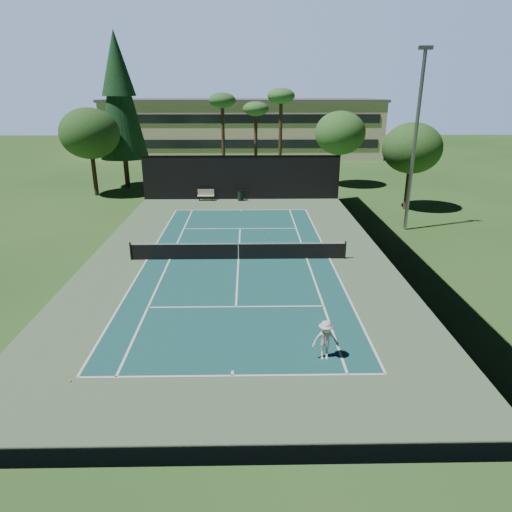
% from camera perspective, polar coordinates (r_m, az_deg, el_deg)
% --- Properties ---
extents(ground, '(160.00, 160.00, 0.00)m').
position_cam_1_polar(ground, '(27.38, -2.21, -0.41)').
color(ground, '#2B5520').
rests_on(ground, ground).
extents(apron_slab, '(18.00, 32.00, 0.01)m').
position_cam_1_polar(apron_slab, '(27.38, -2.21, -0.40)').
color(apron_slab, '#54704F').
rests_on(apron_slab, ground).
extents(court_surface, '(10.97, 23.77, 0.01)m').
position_cam_1_polar(court_surface, '(27.37, -2.21, -0.39)').
color(court_surface, '#195353').
rests_on(court_surface, ground).
extents(court_lines, '(11.07, 23.87, 0.01)m').
position_cam_1_polar(court_lines, '(27.37, -2.21, -0.38)').
color(court_lines, white).
rests_on(court_lines, ground).
extents(tennis_net, '(12.90, 0.10, 1.10)m').
position_cam_1_polar(tennis_net, '(27.19, -2.22, 0.69)').
color(tennis_net, black).
rests_on(tennis_net, ground).
extents(fence, '(18.04, 32.05, 4.03)m').
position_cam_1_polar(fence, '(26.80, -2.26, 3.66)').
color(fence, black).
rests_on(fence, ground).
extents(player, '(1.06, 0.66, 1.59)m').
position_cam_1_polar(player, '(17.47, 8.69, -10.35)').
color(player, silver).
rests_on(player, ground).
extents(tennis_ball_a, '(0.07, 0.07, 0.07)m').
position_cam_1_polar(tennis_ball_a, '(17.67, -22.22, -14.29)').
color(tennis_ball_a, '#D3DF32').
rests_on(tennis_ball_a, ground).
extents(tennis_ball_b, '(0.07, 0.07, 0.07)m').
position_cam_1_polar(tennis_ball_b, '(28.39, -8.89, 0.18)').
color(tennis_ball_b, '#D3E233').
rests_on(tennis_ball_b, ground).
extents(tennis_ball_c, '(0.06, 0.06, 0.06)m').
position_cam_1_polar(tennis_ball_c, '(30.94, 1.10, 2.10)').
color(tennis_ball_c, '#C7DF32').
rests_on(tennis_ball_c, ground).
extents(tennis_ball_d, '(0.07, 0.07, 0.07)m').
position_cam_1_polar(tennis_ball_d, '(31.48, -13.33, 1.88)').
color(tennis_ball_d, '#D4E634').
rests_on(tennis_ball_d, ground).
extents(park_bench, '(1.50, 0.45, 1.02)m').
position_cam_1_polar(park_bench, '(42.37, -6.29, 7.65)').
color(park_bench, beige).
rests_on(park_bench, ground).
extents(trash_bin, '(0.56, 0.56, 0.95)m').
position_cam_1_polar(trash_bin, '(42.07, -1.95, 7.57)').
color(trash_bin, black).
rests_on(trash_bin, ground).
extents(pine_tree, '(4.80, 4.80, 15.00)m').
position_cam_1_polar(pine_tree, '(49.28, -16.80, 19.25)').
color(pine_tree, '#47331E').
rests_on(pine_tree, ground).
extents(palm_a, '(2.80, 2.80, 9.32)m').
position_cam_1_polar(palm_a, '(49.73, -4.23, 18.42)').
color(palm_a, '#492F1F').
rests_on(palm_a, ground).
extents(palm_b, '(2.80, 2.80, 8.42)m').
position_cam_1_polar(palm_b, '(51.70, -0.02, 17.61)').
color(palm_b, '#492E1F').
rests_on(palm_b, ground).
extents(palm_c, '(2.80, 2.80, 9.77)m').
position_cam_1_polar(palm_c, '(48.77, 3.15, 18.90)').
color(palm_c, '#46301E').
rests_on(palm_c, ground).
extents(decid_tree_a, '(5.12, 5.12, 7.62)m').
position_cam_1_polar(decid_tree_a, '(48.74, 10.46, 14.86)').
color(decid_tree_a, '#3F291B').
rests_on(decid_tree_a, ground).
extents(decid_tree_b, '(4.80, 4.80, 7.14)m').
position_cam_1_polar(decid_tree_b, '(40.21, 18.93, 12.61)').
color(decid_tree_b, '#4C3120').
rests_on(decid_tree_b, ground).
extents(decid_tree_c, '(5.44, 5.44, 8.09)m').
position_cam_1_polar(decid_tree_c, '(46.18, -20.08, 14.17)').
color(decid_tree_c, '#462D1E').
rests_on(decid_tree_c, ground).
extents(campus_building, '(40.50, 12.50, 8.30)m').
position_cam_1_polar(campus_building, '(71.83, -1.56, 15.77)').
color(campus_building, beige).
rests_on(campus_building, ground).
extents(light_pole, '(0.90, 0.25, 12.22)m').
position_cam_1_polar(light_pole, '(33.78, 19.28, 13.70)').
color(light_pole, gray).
rests_on(light_pole, ground).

